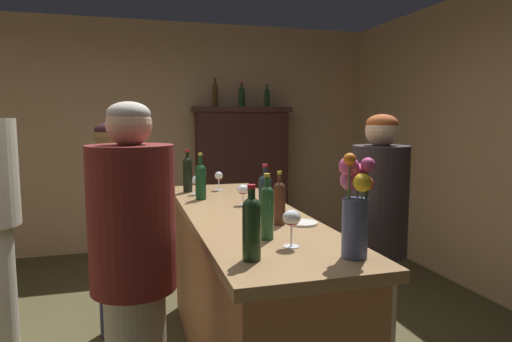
{
  "coord_description": "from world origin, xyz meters",
  "views": [
    {
      "loc": [
        -0.27,
        -2.5,
        1.57
      ],
      "look_at": [
        0.51,
        0.21,
        1.24
      ],
      "focal_mm": 31.38,
      "sensor_mm": 36.0,
      "label": 1
    }
  ],
  "objects_px": {
    "flower_arrangement": "(355,202)",
    "cheese_plate": "(303,223)",
    "wine_glass_rear": "(292,220)",
    "wine_bottle_merlot": "(279,201)",
    "display_cabinet": "(242,175)",
    "display_bottle_left": "(215,94)",
    "display_bottle_midleft": "(242,96)",
    "wine_bottle_syrah": "(188,173)",
    "wine_bottle_chardonnay": "(267,209)",
    "patron_near_entrance": "(112,218)",
    "wine_glass_front": "(243,190)",
    "display_bottle_center": "(267,97)",
    "bar_counter": "(244,294)",
    "wine_bottle_pinot": "(265,194)",
    "patron_redhead": "(134,276)",
    "wine_bottle_malbec": "(201,180)",
    "wine_glass_mid": "(196,182)",
    "wine_bottle_rose": "(252,225)",
    "wine_glass_spare": "(219,177)",
    "bartender": "(378,246)"
  },
  "relations": [
    {
      "from": "bar_counter",
      "to": "wine_glass_rear",
      "type": "bearing_deg",
      "value": -88.6
    },
    {
      "from": "wine_bottle_rose",
      "to": "display_bottle_left",
      "type": "height_order",
      "value": "display_bottle_left"
    },
    {
      "from": "wine_bottle_rose",
      "to": "wine_glass_spare",
      "type": "height_order",
      "value": "wine_bottle_rose"
    },
    {
      "from": "bar_counter",
      "to": "display_cabinet",
      "type": "height_order",
      "value": "display_cabinet"
    },
    {
      "from": "wine_glass_spare",
      "to": "display_bottle_center",
      "type": "distance_m",
      "value": 2.23
    },
    {
      "from": "wine_bottle_syrah",
      "to": "wine_glass_front",
      "type": "bearing_deg",
      "value": -66.05
    },
    {
      "from": "display_bottle_midleft",
      "to": "patron_redhead",
      "type": "relative_size",
      "value": 0.18
    },
    {
      "from": "wine_bottle_pinot",
      "to": "patron_redhead",
      "type": "height_order",
      "value": "patron_redhead"
    },
    {
      "from": "bar_counter",
      "to": "wine_bottle_syrah",
      "type": "distance_m",
      "value": 1.08
    },
    {
      "from": "wine_glass_rear",
      "to": "display_bottle_center",
      "type": "distance_m",
      "value": 3.66
    },
    {
      "from": "flower_arrangement",
      "to": "display_bottle_left",
      "type": "bearing_deg",
      "value": 87.63
    },
    {
      "from": "display_cabinet",
      "to": "wine_bottle_syrah",
      "type": "relative_size",
      "value": 5.35
    },
    {
      "from": "wine_bottle_rose",
      "to": "wine_bottle_merlot",
      "type": "bearing_deg",
      "value": 60.67
    },
    {
      "from": "flower_arrangement",
      "to": "patron_near_entrance",
      "type": "bearing_deg",
      "value": 119.73
    },
    {
      "from": "display_bottle_midleft",
      "to": "patron_near_entrance",
      "type": "height_order",
      "value": "display_bottle_midleft"
    },
    {
      "from": "wine_glass_spare",
      "to": "wine_bottle_merlot",
      "type": "bearing_deg",
      "value": -86.03
    },
    {
      "from": "wine_bottle_chardonnay",
      "to": "display_bottle_center",
      "type": "distance_m",
      "value": 3.54
    },
    {
      "from": "flower_arrangement",
      "to": "cheese_plate",
      "type": "bearing_deg",
      "value": 88.58
    },
    {
      "from": "wine_bottle_chardonnay",
      "to": "display_bottle_left",
      "type": "relative_size",
      "value": 0.91
    },
    {
      "from": "cheese_plate",
      "to": "wine_glass_mid",
      "type": "bearing_deg",
      "value": 110.58
    },
    {
      "from": "wine_bottle_rose",
      "to": "bar_counter",
      "type": "bearing_deg",
      "value": 77.44
    },
    {
      "from": "patron_near_entrance",
      "to": "wine_glass_spare",
      "type": "bearing_deg",
      "value": 65.8
    },
    {
      "from": "wine_glass_rear",
      "to": "patron_redhead",
      "type": "height_order",
      "value": "patron_redhead"
    },
    {
      "from": "wine_glass_front",
      "to": "wine_bottle_chardonnay",
      "type": "bearing_deg",
      "value": -96.82
    },
    {
      "from": "wine_bottle_malbec",
      "to": "wine_glass_mid",
      "type": "relative_size",
      "value": 2.3
    },
    {
      "from": "wine_bottle_chardonnay",
      "to": "display_cabinet",
      "type": "bearing_deg",
      "value": 77.69
    },
    {
      "from": "wine_bottle_merlot",
      "to": "patron_redhead",
      "type": "bearing_deg",
      "value": -162.63
    },
    {
      "from": "wine_glass_rear",
      "to": "wine_bottle_merlot",
      "type": "bearing_deg",
      "value": 78.31
    },
    {
      "from": "wine_glass_front",
      "to": "cheese_plate",
      "type": "distance_m",
      "value": 0.62
    },
    {
      "from": "wine_bottle_pinot",
      "to": "display_bottle_left",
      "type": "height_order",
      "value": "display_bottle_left"
    },
    {
      "from": "wine_bottle_malbec",
      "to": "display_bottle_left",
      "type": "distance_m",
      "value": 2.39
    },
    {
      "from": "display_bottle_midleft",
      "to": "wine_bottle_rose",
      "type": "bearing_deg",
      "value": -103.68
    },
    {
      "from": "bar_counter",
      "to": "cheese_plate",
      "type": "bearing_deg",
      "value": -59.31
    },
    {
      "from": "bar_counter",
      "to": "wine_bottle_chardonnay",
      "type": "height_order",
      "value": "wine_bottle_chardonnay"
    },
    {
      "from": "wine_bottle_pinot",
      "to": "display_bottle_left",
      "type": "xyz_separation_m",
      "value": [
        0.28,
        2.89,
        0.7
      ]
    },
    {
      "from": "display_cabinet",
      "to": "wine_bottle_rose",
      "type": "bearing_deg",
      "value": -103.66
    },
    {
      "from": "wine_bottle_syrah",
      "to": "display_bottle_midleft",
      "type": "xyz_separation_m",
      "value": [
        0.9,
        1.88,
        0.67
      ]
    },
    {
      "from": "wine_bottle_syrah",
      "to": "wine_glass_front",
      "type": "relative_size",
      "value": 2.39
    },
    {
      "from": "wine_glass_rear",
      "to": "display_bottle_midleft",
      "type": "xyz_separation_m",
      "value": [
        0.66,
        3.46,
        0.69
      ]
    },
    {
      "from": "wine_bottle_chardonnay",
      "to": "patron_near_entrance",
      "type": "bearing_deg",
      "value": 118.0
    },
    {
      "from": "display_cabinet",
      "to": "display_bottle_left",
      "type": "height_order",
      "value": "display_bottle_left"
    },
    {
      "from": "wine_bottle_chardonnay",
      "to": "display_bottle_midleft",
      "type": "distance_m",
      "value": 3.46
    },
    {
      "from": "patron_near_entrance",
      "to": "bartender",
      "type": "relative_size",
      "value": 0.97
    },
    {
      "from": "wine_bottle_malbec",
      "to": "wine_glass_front",
      "type": "bearing_deg",
      "value": -50.59
    },
    {
      "from": "bar_counter",
      "to": "flower_arrangement",
      "type": "distance_m",
      "value": 1.22
    },
    {
      "from": "display_bottle_midleft",
      "to": "patron_redhead",
      "type": "xyz_separation_m",
      "value": [
        -1.32,
        -3.29,
        -0.94
      ]
    },
    {
      "from": "flower_arrangement",
      "to": "display_bottle_center",
      "type": "xyz_separation_m",
      "value": [
        0.79,
        3.67,
        0.58
      ]
    },
    {
      "from": "wine_bottle_syrah",
      "to": "wine_glass_spare",
      "type": "bearing_deg",
      "value": 2.72
    },
    {
      "from": "bar_counter",
      "to": "wine_bottle_malbec",
      "type": "distance_m",
      "value": 0.83
    },
    {
      "from": "wine_bottle_pinot",
      "to": "patron_near_entrance",
      "type": "height_order",
      "value": "patron_near_entrance"
    }
  ]
}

